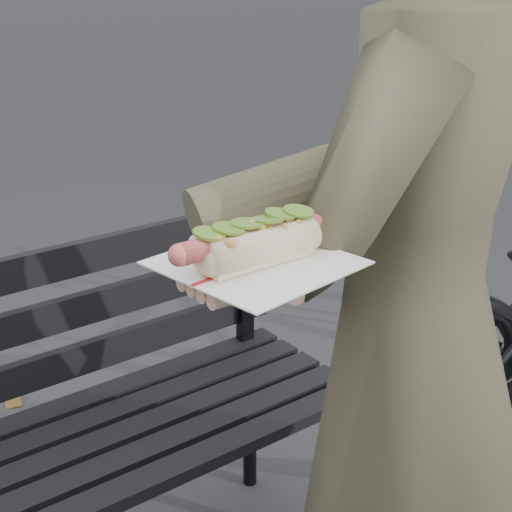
# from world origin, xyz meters

# --- Properties ---
(park_bench) EXTENTS (1.50, 0.44, 0.88)m
(park_bench) POSITION_xyz_m (0.03, 0.82, 0.52)
(park_bench) COLOR black
(park_bench) RESTS_ON ground
(person) EXTENTS (0.76, 0.62, 1.82)m
(person) POSITION_xyz_m (0.44, 0.10, 0.91)
(person) COLOR #4B4932
(person) RESTS_ON ground
(held_hotdog) EXTENTS (0.62, 0.30, 0.20)m
(held_hotdog) POSITION_xyz_m (0.24, 0.08, 1.22)
(held_hotdog) COLOR #4B4932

